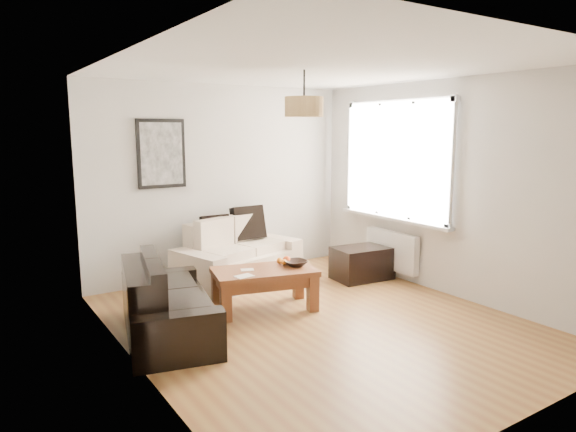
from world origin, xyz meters
TOP-DOWN VIEW (x-y plane):
  - floor at (0.00, 0.00)m, footprint 4.50×4.50m
  - ceiling at (0.00, 0.00)m, footprint 3.80×4.50m
  - wall_back at (0.00, 2.25)m, footprint 3.80×0.04m
  - wall_front at (0.00, -2.25)m, footprint 3.80×0.04m
  - wall_left at (-1.90, 0.00)m, footprint 0.04×4.50m
  - wall_right at (1.90, 0.00)m, footprint 0.04×4.50m
  - window_bay at (1.86, 0.80)m, footprint 0.14×1.90m
  - radiator at (1.82, 0.80)m, footprint 0.10×0.90m
  - poster at (-0.85, 2.22)m, footprint 0.62×0.04m
  - pendant_shade at (0.00, 0.30)m, footprint 0.40×0.40m
  - loveseat_cream at (-0.01, 1.78)m, footprint 1.78×1.27m
  - sofa_leather at (-1.43, 0.57)m, footprint 1.15×1.77m
  - coffee_table at (-0.27, 0.68)m, footprint 1.25×0.88m
  - ottoman at (1.45, 0.98)m, footprint 0.81×0.56m
  - cushion_left at (-0.24, 1.98)m, footprint 0.38×0.13m
  - cushion_right at (0.25, 1.98)m, footprint 0.46×0.15m
  - fruit_bowl at (0.11, 0.61)m, footprint 0.28×0.28m
  - orange_a at (0.00, 0.69)m, footprint 0.08×0.08m
  - orange_b at (0.08, 0.75)m, footprint 0.11×0.11m
  - orange_c at (-0.01, 0.77)m, footprint 0.09×0.09m
  - papers at (-0.59, 0.55)m, footprint 0.20×0.15m

SIDE VIEW (x-z plane):
  - floor at x=0.00m, z-range 0.00..0.00m
  - ottoman at x=1.45m, z-range 0.00..0.44m
  - coffee_table at x=-0.27m, z-range 0.00..0.46m
  - sofa_leather at x=-1.43m, z-range 0.00..0.70m
  - radiator at x=1.82m, z-range 0.12..0.64m
  - loveseat_cream at x=-0.01m, z-range 0.00..0.80m
  - papers at x=-0.59m, z-range 0.46..0.47m
  - fruit_bowl at x=0.11m, z-range 0.46..0.53m
  - orange_a at x=0.00m, z-range 0.47..0.53m
  - orange_b at x=0.08m, z-range 0.46..0.55m
  - orange_c at x=-0.01m, z-range 0.47..0.54m
  - cushion_left at x=-0.24m, z-range 0.51..0.89m
  - cushion_right at x=0.25m, z-range 0.51..0.97m
  - wall_back at x=0.00m, z-range 0.00..2.60m
  - wall_front at x=0.00m, z-range 0.00..2.60m
  - wall_left at x=-1.90m, z-range 0.00..2.60m
  - wall_right at x=1.90m, z-range 0.00..2.60m
  - window_bay at x=1.86m, z-range 0.80..2.40m
  - poster at x=-0.85m, z-range 1.26..2.13m
  - pendant_shade at x=0.00m, z-range 2.13..2.33m
  - ceiling at x=0.00m, z-range 2.60..2.60m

